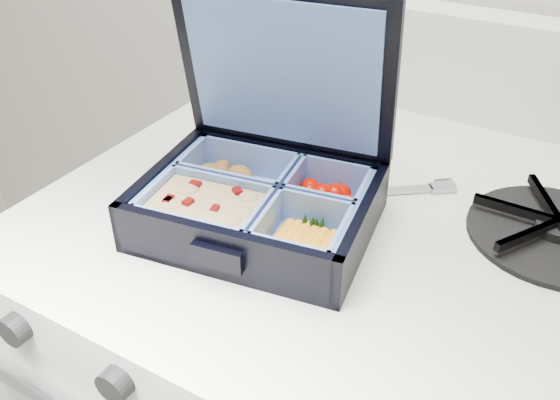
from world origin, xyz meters
The scene contains 4 objects.
bento_box centered at (-0.56, 1.57, 0.96)m, with size 0.23×0.18×0.06m, color black, non-canonical shape.
burner_grate centered at (-0.29, 1.71, 0.94)m, with size 0.18×0.18×0.03m, color black.
burner_grate_rear centered at (-0.70, 1.84, 0.94)m, with size 0.18×0.18×0.02m, color black.
fork centered at (-0.48, 1.68, 0.93)m, with size 0.02×0.18×0.01m, color #A7A9B3, non-canonical shape.
Camera 1 is at (-0.29, 1.14, 1.30)m, focal length 38.00 mm.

